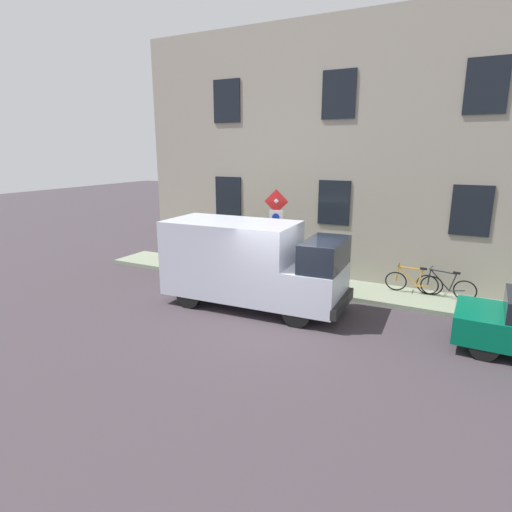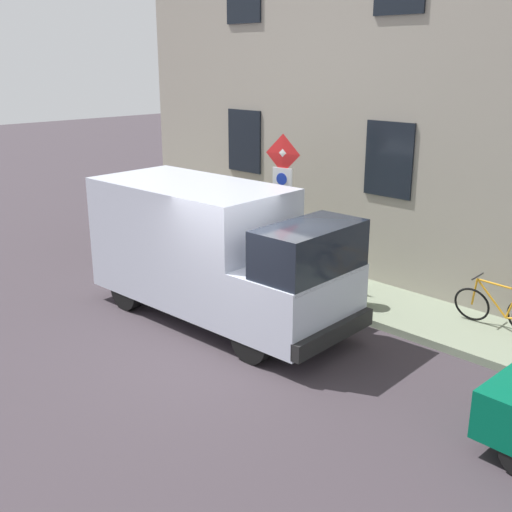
% 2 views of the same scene
% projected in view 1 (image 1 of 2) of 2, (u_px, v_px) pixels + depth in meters
% --- Properties ---
extents(ground_plane, '(80.00, 80.00, 0.00)m').
position_uv_depth(ground_plane, '(280.00, 324.00, 11.25)').
color(ground_plane, '#3A3238').
extents(sidewalk_slab, '(1.80, 17.17, 0.14)m').
position_uv_depth(sidewalk_slab, '(322.00, 286.00, 14.21)').
color(sidewalk_slab, gray).
rests_on(sidewalk_slab, ground_plane).
extents(building_facade, '(0.75, 15.17, 8.64)m').
position_uv_depth(building_facade, '(339.00, 155.00, 14.25)').
color(building_facade, gray).
rests_on(building_facade, ground_plane).
extents(sign_post_stacked, '(0.19, 0.55, 3.03)m').
position_uv_depth(sign_post_stacked, '(276.00, 223.00, 13.74)').
color(sign_post_stacked, '#474C47').
rests_on(sign_post_stacked, sidewalk_slab).
extents(delivery_van, '(2.24, 5.42, 2.50)m').
position_uv_depth(delivery_van, '(250.00, 262.00, 12.27)').
color(delivery_van, silver).
rests_on(delivery_van, ground_plane).
extents(bicycle_black, '(0.46, 1.72, 0.89)m').
position_uv_depth(bicycle_black, '(446.00, 286.00, 12.74)').
color(bicycle_black, black).
rests_on(bicycle_black, sidewalk_slab).
extents(bicycle_orange, '(0.46, 1.72, 0.89)m').
position_uv_depth(bicycle_orange, '(413.00, 282.00, 13.15)').
color(bicycle_orange, black).
rests_on(bicycle_orange, sidewalk_slab).
extents(pedestrian, '(0.32, 0.43, 1.72)m').
position_uv_depth(pedestrian, '(225.00, 245.00, 15.64)').
color(pedestrian, '#262B47').
rests_on(pedestrian, sidewalk_slab).
extents(litter_bin, '(0.44, 0.44, 0.90)m').
position_uv_depth(litter_bin, '(327.00, 276.00, 13.48)').
color(litter_bin, '#2D5133').
rests_on(litter_bin, sidewalk_slab).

